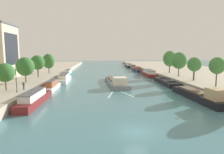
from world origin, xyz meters
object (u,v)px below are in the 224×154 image
Objects in this scene: tree_right_distant at (194,65)px; moored_boat_left_gap_after at (52,86)px; moored_boat_right_lone at (133,67)px; moored_boat_right_end at (137,69)px; moored_boat_left_downstream at (69,73)px; tree_left_second at (5,73)px; tree_left_midway at (25,67)px; tree_left_end_of_row at (38,63)px; tree_right_nearest at (217,66)px; moored_boat_left_midway at (35,98)px; barge_midriver at (116,81)px; moored_boat_right_downstream at (129,65)px; tree_right_past_mid at (179,61)px; moored_boat_right_upstream at (199,95)px; moored_boat_right_gap_after at (149,73)px; lamppost_left_bank at (16,79)px; tree_left_nearest at (49,61)px; moored_boat_left_second at (65,78)px; person_on_quay at (24,85)px; tree_right_midway at (170,59)px; moored_boat_right_midway at (166,82)px.

moored_boat_left_gap_after is at bearing -177.13° from tree_right_distant.
moored_boat_right_end is at bearing -93.48° from moored_boat_right_lone.
tree_left_second is at bearing -100.76° from moored_boat_left_downstream.
tree_left_midway is 10.21m from tree_left_end_of_row.
tree_right_nearest reaches higher than tree_left_midway.
moored_boat_left_gap_after is (0.05, 12.81, -0.02)m from moored_boat_left_midway.
tree_left_end_of_row is 1.07× the size of tree_right_distant.
moored_boat_right_lone is 66.80m from tree_left_midway.
barge_midriver is 20.91m from tree_right_distant.
moored_boat_right_downstream is 62.26m from tree_right_past_mid.
barge_midriver is 23.64m from tree_left_end_of_row.
moored_boat_left_downstream is 1.58× the size of tree_left_end_of_row.
moored_boat_right_upstream reaches higher than barge_midriver.
lamppost_left_bank is at bearing -133.20° from moored_boat_right_gap_after.
tree_right_past_mid reaches higher than tree_left_nearest.
moored_boat_right_end is (-0.91, 17.42, -0.03)m from moored_boat_right_gap_after.
tree_left_midway is (-36.52, -70.62, 4.54)m from moored_boat_right_downstream.
tree_left_midway is (-6.47, 14.40, 4.46)m from moored_boat_left_midway.
tree_left_midway is at bearing 159.24° from moored_boat_right_upstream.
moored_boat_left_second is 14.82m from tree_left_midway.
tree_right_distant is (42.33, 9.89, 0.75)m from tree_left_second.
tree_right_past_mid is at bearing 27.98° from lamppost_left_bank.
moored_boat_left_midway is 26.60m from moored_boat_left_second.
moored_boat_right_gap_after is 3.62× the size of lamppost_left_bank.
moored_boat_right_downstream is at bearing 70.54° from moored_boat_left_midway.
tree_left_end_of_row is 0.95× the size of tree_left_nearest.
moored_boat_left_midway is 2.23× the size of tree_right_distant.
moored_boat_right_upstream reaches higher than moored_boat_left_gap_after.
moored_boat_right_gap_after is 46.24m from moored_boat_right_downstream.
tree_right_nearest reaches higher than tree_left_second.
tree_left_nearest is 52.22m from tree_right_nearest.
moored_boat_left_second is at bearing -86.92° from moored_boat_left_downstream.
tree_left_end_of_row is at bearing 178.12° from tree_right_past_mid.
tree_left_end_of_row is 0.88× the size of tree_right_past_mid.
tree_right_distant is 3.69× the size of person_on_quay.
moored_boat_left_downstream is 49.22m from moored_boat_right_upstream.
barge_midriver is 25.78m from moored_boat_left_downstream.
moored_boat_right_gap_after is (29.56, 12.19, -0.06)m from moored_boat_left_second.
moored_boat_left_midway is 1.27× the size of moored_boat_left_gap_after.
moored_boat_right_upstream is 84.27m from moored_boat_right_downstream.
tree_right_midway is 50.82m from lamppost_left_bank.
moored_boat_right_end reaches higher than moored_boat_right_midway.
tree_right_past_mid reaches higher than moored_boat_right_gap_after.
tree_right_past_mid is at bearing -17.43° from tree_left_nearest.
moored_boat_right_upstream reaches higher than moored_boat_right_downstream.
tree_right_nearest is at bearing -24.26° from tree_left_end_of_row.
moored_boat_right_upstream is at bearing -6.21° from tree_left_second.
moored_boat_right_midway is 3.13× the size of tree_left_second.
moored_boat_left_midway is (-15.98, -19.90, 0.19)m from barge_midriver.
moored_boat_left_gap_after is 1.35× the size of tree_right_midway.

